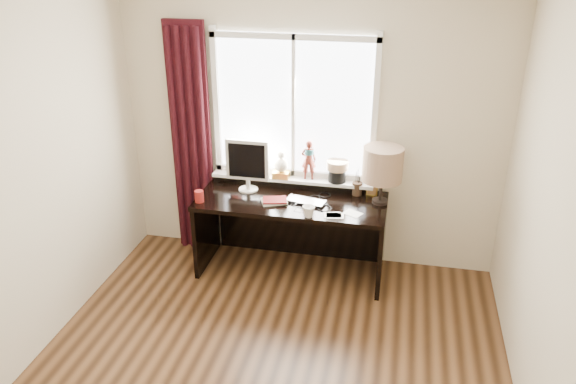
% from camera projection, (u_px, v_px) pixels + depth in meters
% --- Properties ---
extents(ceiling, '(3.50, 4.00, 0.00)m').
position_uv_depth(ceiling, '(246.00, 4.00, 2.80)').
color(ceiling, white).
rests_on(ceiling, wall_back).
extents(wall_back, '(3.50, 0.00, 2.60)m').
position_uv_depth(wall_back, '(310.00, 129.00, 5.12)').
color(wall_back, '#C6B494').
rests_on(wall_back, ground).
extents(wall_right, '(0.00, 4.00, 2.60)m').
position_uv_depth(wall_right, '(568.00, 265.00, 3.01)').
color(wall_right, '#C6B494').
rests_on(wall_right, ground).
extents(laptop, '(0.39, 0.29, 0.03)m').
position_uv_depth(laptop, '(306.00, 201.00, 4.97)').
color(laptop, silver).
rests_on(laptop, desk).
extents(mug, '(0.14, 0.13, 0.11)m').
position_uv_depth(mug, '(309.00, 211.00, 4.71)').
color(mug, white).
rests_on(mug, desk).
extents(red_cup, '(0.08, 0.08, 0.11)m').
position_uv_depth(red_cup, '(199.00, 196.00, 4.97)').
color(red_cup, maroon).
rests_on(red_cup, desk).
extents(window, '(1.52, 0.21, 1.40)m').
position_uv_depth(window, '(295.00, 129.00, 5.09)').
color(window, white).
rests_on(window, ground).
extents(curtain, '(0.38, 0.09, 2.25)m').
position_uv_depth(curtain, '(191.00, 143.00, 5.32)').
color(curtain, black).
rests_on(curtain, floor).
extents(desk, '(1.70, 0.70, 0.75)m').
position_uv_depth(desk, '(293.00, 219.00, 5.22)').
color(desk, black).
rests_on(desk, floor).
extents(monitor, '(0.40, 0.18, 0.49)m').
position_uv_depth(monitor, '(247.00, 162.00, 5.11)').
color(monitor, beige).
rests_on(monitor, desk).
extents(notebook_stack, '(0.27, 0.24, 0.03)m').
position_uv_depth(notebook_stack, '(274.00, 201.00, 4.98)').
color(notebook_stack, beige).
rests_on(notebook_stack, desk).
extents(brush_holder, '(0.09, 0.09, 0.25)m').
position_uv_depth(brush_holder, '(357.00, 188.00, 5.11)').
color(brush_holder, black).
rests_on(brush_holder, desk).
extents(icon_frame, '(0.10, 0.03, 0.13)m').
position_uv_depth(icon_frame, '(372.00, 189.00, 5.09)').
color(icon_frame, gold).
rests_on(icon_frame, desk).
extents(table_lamp, '(0.35, 0.35, 0.52)m').
position_uv_depth(table_lamp, '(383.00, 165.00, 4.82)').
color(table_lamp, black).
rests_on(table_lamp, desk).
extents(loose_papers, '(0.34, 0.22, 0.00)m').
position_uv_depth(loose_papers, '(340.00, 215.00, 4.76)').
color(loose_papers, white).
rests_on(loose_papers, desk).
extents(desk_cables, '(0.25, 0.42, 0.01)m').
position_uv_depth(desk_cables, '(322.00, 201.00, 4.99)').
color(desk_cables, black).
rests_on(desk_cables, desk).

